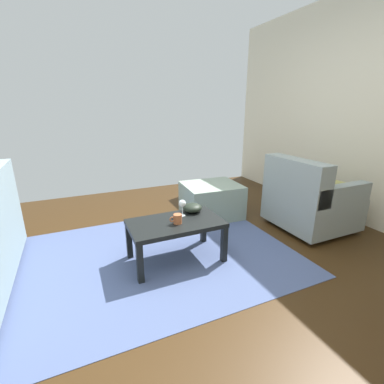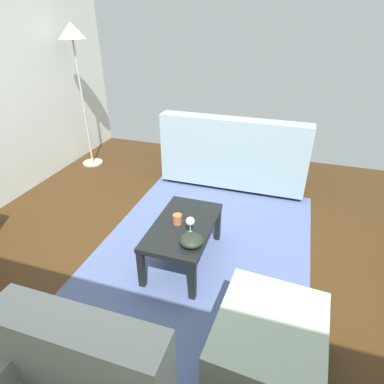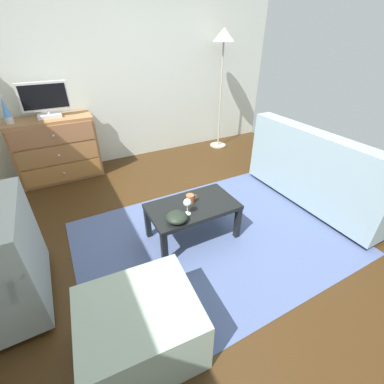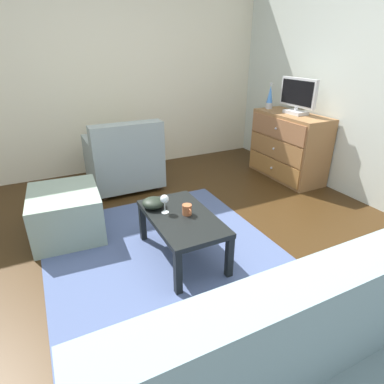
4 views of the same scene
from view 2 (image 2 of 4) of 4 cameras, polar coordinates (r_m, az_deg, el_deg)
The scene contains 9 objects.
ground_plane at distance 2.97m, azimuth -3.03°, elevation -12.22°, with size 5.25×4.94×0.05m, color #37230F.
area_rug at distance 3.04m, azimuth 1.89°, elevation -10.21°, with size 2.60×1.90×0.01m, color #46557E.
coffee_table at distance 2.74m, azimuth -1.59°, elevation -6.62°, with size 0.84×0.48×0.39m.
wine_glass at distance 2.54m, azimuth -0.32°, elevation -5.27°, with size 0.07×0.07×0.16m.
mug at distance 2.70m, azimuth -2.57°, elevation -4.76°, with size 0.11×0.08×0.08m.
bowl_decorative at distance 2.47m, azimuth -0.10°, elevation -8.49°, with size 0.19×0.19×0.08m, color black.
couch_large at distance 4.14m, azimuth 7.69°, elevation 6.37°, with size 0.85×1.73×0.89m.
ottoman at distance 2.16m, azimuth 13.14°, elevation -25.05°, with size 0.70×0.60×0.43m, color gray.
standing_lamp at distance 4.56m, azimuth -20.11°, elevation 23.03°, with size 0.32×0.32×1.82m.
Camera 2 is at (-2.06, -0.83, 1.94)m, focal length 30.29 mm.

